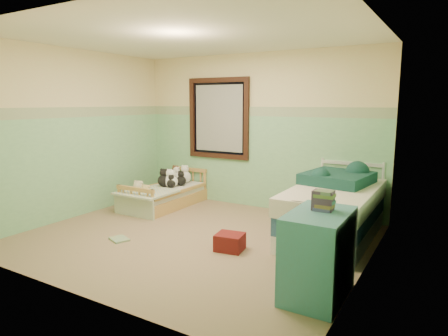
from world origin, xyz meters
The scene contains 33 objects.
floor centered at (0.00, 0.00, -0.01)m, with size 4.20×3.60×0.02m, color brown.
ceiling centered at (0.00, 0.00, 2.51)m, with size 4.20×3.60×0.02m, color white.
wall_back centered at (0.00, 1.80, 1.25)m, with size 4.20×0.04×2.50m, color beige.
wall_front centered at (0.00, -1.80, 1.25)m, with size 4.20×0.04×2.50m, color beige.
wall_left centered at (-2.10, 0.00, 1.25)m, with size 0.04×3.60×2.50m, color beige.
wall_right centered at (2.10, 0.00, 1.25)m, with size 0.04×3.60×2.50m, color beige.
wainscot_mint centered at (0.00, 1.79, 0.75)m, with size 4.20×0.01×1.50m, color #77B683.
border_strip centered at (0.00, 1.79, 1.57)m, with size 4.20×0.01×0.15m, color #456B4C.
window_frame centered at (-0.70, 1.76, 1.45)m, with size 1.16×0.06×1.36m, color black.
window_blinds centered at (-0.70, 1.77, 1.45)m, with size 0.92×0.01×1.12m, color #BABAB4.
toddler_bed_frame centered at (-1.32, 1.05, 0.09)m, with size 0.73×1.47×0.19m, color #B57F45.
toddler_mattress centered at (-1.32, 1.05, 0.25)m, with size 0.67×1.41×0.12m, color white.
patchwork_quilt centered at (-1.32, 0.59, 0.32)m, with size 0.80×0.73×0.03m, color #81A5CB.
plush_bed_brown centered at (-1.47, 1.55, 0.41)m, with size 0.20×0.20×0.20m, color brown.
plush_bed_white centered at (-1.27, 1.55, 0.42)m, with size 0.22×0.22×0.22m, color white.
plush_bed_tan centered at (-1.42, 1.33, 0.40)m, with size 0.17×0.17×0.17m, color #DCBF7B.
plush_bed_dark centered at (-1.19, 1.33, 0.39)m, with size 0.17×0.17×0.17m, color black.
plush_floor_cream centered at (-1.72, 0.85, 0.14)m, with size 0.29×0.29×0.29m, color beige.
plush_floor_tan centered at (-1.50, 0.79, 0.13)m, with size 0.26×0.26×0.26m, color #DCBF7B.
twin_bed_frame centered at (1.55, 0.89, 0.11)m, with size 0.92×1.84×0.22m, color white.
twin_boxspring centered at (1.55, 0.89, 0.33)m, with size 0.92×1.84×0.22m, color navy.
twin_mattress centered at (1.55, 0.89, 0.55)m, with size 0.96×1.88×0.22m, color white.
teal_blanket centered at (1.50, 1.19, 0.73)m, with size 0.78×0.83×0.14m, color #19423D.
dresser centered at (1.85, -0.71, 0.39)m, with size 0.48×0.77×0.77m, color teal.
book_stack centered at (1.85, -0.63, 0.86)m, with size 0.18×0.14×0.18m, color brown.
red_pillow centered at (0.62, -0.15, 0.10)m, with size 0.31×0.28×0.20m, color #A30F0E.
floor_book centered at (-0.75, -0.56, 0.01)m, with size 0.25×0.19×0.02m, color gold.
extra_plush_0 centered at (-1.38, 1.11, 0.41)m, with size 0.21×0.21×0.21m, color black.
extra_plush_1 centered at (-1.30, 1.15, 0.41)m, with size 0.21×0.21×0.21m, color white.
extra_plush_2 centered at (-1.23, 1.12, 0.38)m, with size 0.15×0.15×0.15m, color black.
extra_plush_3 centered at (-1.44, 1.53, 0.40)m, with size 0.19×0.19×0.19m, color white.
extra_plush_4 centered at (-1.38, 1.35, 0.39)m, with size 0.16×0.16×0.16m, color brown.
extra_plush_5 centered at (-1.25, 1.16, 0.41)m, with size 0.19×0.19×0.19m, color white.
Camera 1 is at (2.82, -3.98, 1.72)m, focal length 31.61 mm.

